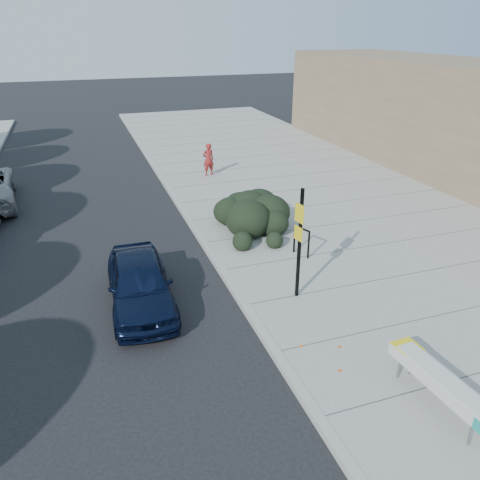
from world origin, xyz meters
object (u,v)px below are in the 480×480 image
object	(u,v)px
sign_post	(299,238)
sedan_navy	(140,283)
bench	(441,382)
bike_rack	(302,239)
pedestrian	(208,159)

from	to	relation	value
sign_post	sedan_navy	bearing A→B (deg)	154.22
bench	sign_post	xyz separation A→B (m)	(-0.80, 4.45, 1.10)
bike_rack	bench	bearing A→B (deg)	-116.46
bench	sedan_navy	distance (m)	7.28
sedan_navy	sign_post	bearing A→B (deg)	-13.68
bench	bike_rack	size ratio (longest dim) A/B	2.64
sign_post	pedestrian	size ratio (longest dim) A/B	1.95
sedan_navy	bench	bearing A→B (deg)	-47.64
sedan_navy	bike_rack	bearing A→B (deg)	13.65
pedestrian	bike_rack	bearing A→B (deg)	84.60
bike_rack	sign_post	xyz separation A→B (m)	(-1.17, -2.14, 1.12)
bench	sign_post	size ratio (longest dim) A/B	0.82
pedestrian	sedan_navy	bearing A→B (deg)	57.58
bike_rack	sign_post	size ratio (longest dim) A/B	0.31
sedan_navy	pedestrian	xyz separation A→B (m)	(4.67, 10.24, 0.25)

